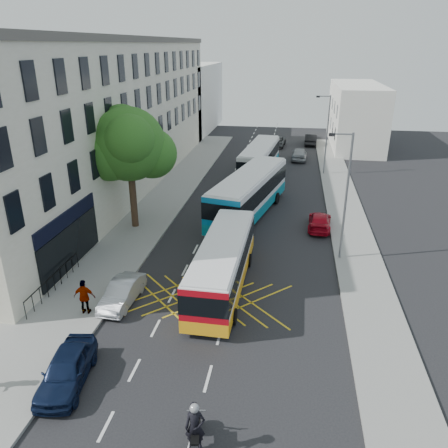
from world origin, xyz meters
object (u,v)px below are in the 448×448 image
at_px(red_hatchback, 320,221).
at_px(bus_near, 223,264).
at_px(bus_mid, 249,193).
at_px(pedestrian_far, 85,297).
at_px(distant_car_dark, 311,139).
at_px(lamp_near, 345,191).
at_px(lamp_far, 326,131).
at_px(parked_car_blue, 67,369).
at_px(street_tree, 128,145).
at_px(motorbike, 195,429).
at_px(parked_car_silver, 122,293).
at_px(distant_car_silver, 299,154).
at_px(distant_car_grey, 277,142).
at_px(bus_far, 260,159).

bearing_deg(red_hatchback, bus_near, 62.71).
bearing_deg(bus_mid, pedestrian_far, -100.61).
distance_m(bus_near, distant_car_dark, 40.05).
bearing_deg(lamp_near, red_hatchback, 101.00).
xyz_separation_m(red_hatchback, distant_car_dark, (0.07, 29.99, 0.16)).
xyz_separation_m(lamp_near, bus_mid, (-6.52, 7.03, -2.80)).
xyz_separation_m(lamp_far, parked_car_blue, (-11.80, -33.13, -3.93)).
height_order(street_tree, distant_car_dark, street_tree).
height_order(motorbike, parked_car_silver, motorbike).
bearing_deg(street_tree, distant_car_silver, 62.01).
distance_m(distant_car_dark, pedestrian_far, 45.17).
bearing_deg(bus_mid, lamp_near, -34.49).
relative_size(parked_car_silver, pedestrian_far, 2.00).
bearing_deg(parked_car_blue, lamp_far, 62.53).
height_order(bus_near, parked_car_silver, bus_near).
bearing_deg(distant_car_grey, lamp_near, -75.69).
distance_m(lamp_near, bus_mid, 9.99).
bearing_deg(distant_car_grey, pedestrian_far, -95.68).
bearing_deg(lamp_far, bus_mid, -116.71).
bearing_deg(lamp_near, motorbike, -111.03).
xyz_separation_m(bus_near, motorbike, (0.82, -10.84, -0.54)).
bearing_deg(bus_far, pedestrian_far, -97.79).
height_order(lamp_near, motorbike, lamp_near).
xyz_separation_m(lamp_near, parked_car_blue, (-11.80, -13.13, -3.93)).
bearing_deg(distant_car_dark, motorbike, 86.67).
bearing_deg(bus_mid, bus_near, -78.53).
height_order(street_tree, motorbike, street_tree).
bearing_deg(distant_car_silver, distant_car_dark, -96.84).
bearing_deg(pedestrian_far, bus_mid, -117.96).
height_order(lamp_near, distant_car_dark, lamp_near).
xyz_separation_m(distant_car_dark, pedestrian_far, (-12.30, -43.46, 0.34)).
bearing_deg(street_tree, bus_mid, 26.43).
xyz_separation_m(motorbike, parked_car_blue, (-5.85, 2.33, -0.28)).
bearing_deg(lamp_far, parked_car_blue, -109.60).
distance_m(parked_car_silver, distant_car_grey, 40.54).
distance_m(bus_mid, parked_car_blue, 20.87).
bearing_deg(bus_far, distant_car_silver, 63.88).
bearing_deg(distant_car_silver, pedestrian_far, 75.74).
height_order(lamp_near, bus_mid, lamp_near).
distance_m(lamp_near, lamp_far, 20.00).
distance_m(red_hatchback, pedestrian_far, 18.20).
distance_m(red_hatchback, distant_car_silver, 21.06).
relative_size(bus_mid, pedestrian_far, 6.70).
relative_size(bus_far, distant_car_silver, 2.62).
height_order(lamp_near, parked_car_blue, lamp_near).
height_order(bus_near, pedestrian_far, bus_near).
xyz_separation_m(bus_mid, bus_far, (-0.15, 12.13, -0.17)).
bearing_deg(bus_near, parked_car_blue, -119.65).
distance_m(bus_far, distant_car_dark, 16.87).
distance_m(bus_far, motorbike, 34.64).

